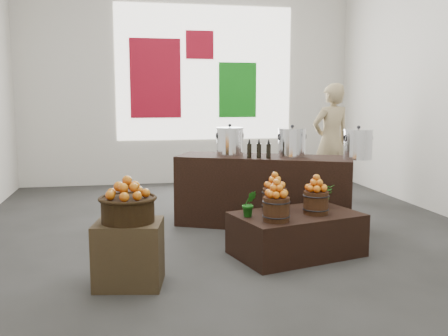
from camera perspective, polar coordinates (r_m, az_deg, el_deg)
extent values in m
plane|color=#323230|center=(5.93, 0.33, -7.25)|extent=(7.00, 7.00, 0.00)
cube|color=beige|center=(9.19, -4.06, 10.76)|extent=(6.00, 0.04, 4.00)
cube|color=white|center=(9.21, -2.16, 10.77)|extent=(3.20, 0.02, 2.40)
cube|color=maroon|center=(9.10, -7.84, 10.10)|extent=(0.90, 0.04, 1.40)
cube|color=#127915|center=(9.30, 1.56, 8.90)|extent=(0.70, 0.04, 1.00)
cube|color=maroon|center=(9.22, -2.80, 13.88)|extent=(0.50, 0.04, 0.50)
cube|color=#43331F|center=(4.31, -10.79, -9.58)|extent=(0.62, 0.54, 0.55)
cylinder|color=black|center=(4.21, -10.92, -4.74)|extent=(0.44, 0.44, 0.20)
cube|color=black|center=(5.09, 8.27, -7.47)|extent=(1.37, 1.04, 0.42)
cylinder|color=#3C1D10|center=(4.68, 5.99, -4.70)|extent=(0.24, 0.24, 0.23)
cylinder|color=#3C1D10|center=(5.03, 10.46, -3.91)|extent=(0.24, 0.24, 0.23)
cylinder|color=#3C1D10|center=(5.13, 5.79, -3.57)|extent=(0.24, 0.24, 0.23)
imported|color=#145712|center=(5.35, 11.23, -3.13)|extent=(0.27, 0.26, 0.24)
imported|color=#145712|center=(4.83, 2.90, -4.10)|extent=(0.14, 0.12, 0.26)
cube|color=black|center=(6.14, 4.56, -2.63)|extent=(2.18, 1.49, 0.86)
cylinder|color=silver|center=(6.14, 0.66, 2.97)|extent=(0.32, 0.32, 0.32)
cylinder|color=silver|center=(6.02, 7.77, 2.79)|extent=(0.32, 0.32, 0.32)
cylinder|color=silver|center=(5.98, 15.06, 2.56)|extent=(0.32, 0.32, 0.32)
imported|color=#9B875F|center=(7.91, 12.10, 3.00)|extent=(0.73, 0.55, 1.78)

